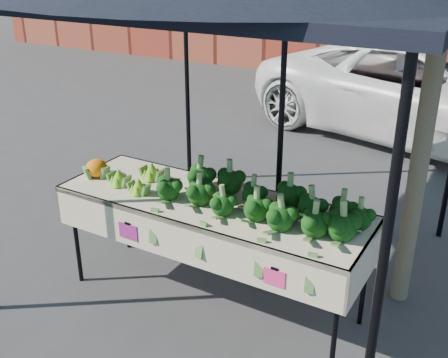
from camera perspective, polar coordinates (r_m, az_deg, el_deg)
ground at (r=4.49m, az=-2.59°, el=-12.85°), size 90.00×90.00×0.00m
table at (r=4.26m, az=-1.30°, el=-7.75°), size 2.42×0.86×0.90m
canopy at (r=4.31m, az=2.12°, el=6.13°), size 3.16×3.16×2.74m
broccoli_heap at (r=3.84m, az=3.86°, el=-1.75°), size 1.59×0.56×0.24m
romanesco_cluster at (r=4.33m, az=-9.12°, el=0.62°), size 0.42×0.46×0.19m
cauliflower_pair at (r=4.54m, az=-13.26°, el=1.27°), size 0.19×0.19×0.17m
street_tree at (r=4.02m, az=21.45°, el=12.13°), size 2.00×2.00×3.95m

